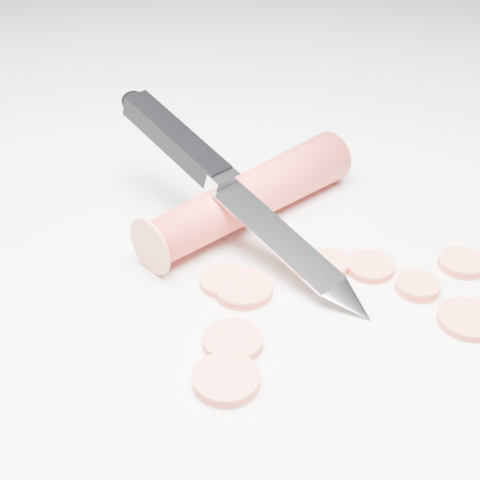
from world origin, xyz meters
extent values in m
plane|color=silver|center=(0.00, 0.00, 0.00)|extent=(2.40, 2.40, 0.00)
cylinder|color=red|center=(-0.02, 0.05, 0.02)|extent=(0.18, 0.13, 0.04)
cylinder|color=#D6694E|center=(-0.08, -0.10, 0.00)|extent=(0.04, 0.04, 0.01)
cylinder|color=#D6694E|center=(-0.06, -0.02, 0.00)|extent=(0.03, 0.03, 0.01)
cylinder|color=#D6694E|center=(0.04, -0.03, 0.00)|extent=(0.03, 0.03, 0.01)
cylinder|color=#D6694E|center=(0.08, -0.09, 0.00)|extent=(0.04, 0.04, 0.01)
cylinder|color=#D6694E|center=(0.10, -0.04, 0.00)|extent=(0.03, 0.03, 0.01)
cylinder|color=#D6694E|center=(-0.05, -0.03, 0.00)|extent=(0.04, 0.04, 0.01)
cylinder|color=#D6694E|center=(0.06, -0.05, 0.00)|extent=(0.03, 0.03, 0.01)
cylinder|color=#D6694E|center=(-0.07, -0.08, 0.00)|extent=(0.04, 0.04, 0.01)
cylinder|color=#D6694E|center=(0.01, -0.02, 0.00)|extent=(0.03, 0.03, 0.01)
camera|label=1|loc=(-0.13, -0.36, 0.27)|focal=50.00mm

